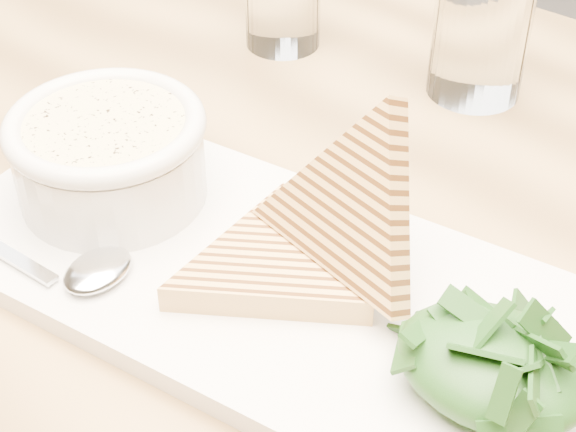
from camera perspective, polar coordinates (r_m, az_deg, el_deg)
The scene contains 12 objects.
table_top at distance 0.67m, azimuth -5.58°, elevation 0.73°, with size 1.28×0.85×0.04m, color #9D7945.
table_leg_bl at distance 1.45m, azimuth -13.97°, elevation 4.48°, with size 0.06×0.06×0.73m, color #9D7945.
platter at distance 0.56m, azimuth -1.12°, elevation -4.38°, with size 0.45×0.20×0.02m, color silver.
soup_bowl at distance 0.62m, azimuth -11.38°, elevation 3.28°, with size 0.13×0.13×0.05m, color silver.
soup at distance 0.60m, azimuth -11.75°, elevation 5.65°, with size 0.11×0.11×0.01m, color beige.
bowl_rim at distance 0.60m, azimuth -11.78°, elevation 5.80°, with size 0.14×0.14×0.01m, color silver.
sandwich_flat at distance 0.55m, azimuth -1.06°, elevation -3.24°, with size 0.15×0.15×0.02m, color tan, non-canonical shape.
sandwich_lean at distance 0.53m, azimuth 4.01°, elevation 0.42°, with size 0.15×0.15×0.08m, color tan, non-canonical shape.
salad_base at distance 0.49m, azimuth 13.08°, elevation -9.42°, with size 0.11×0.08×0.04m, color #10330E.
arugula_pile at distance 0.49m, azimuth 13.19°, elevation -8.92°, with size 0.11×0.10×0.05m, color #27521C, non-canonical shape.
spoon_bowl at distance 0.57m, azimuth -12.20°, elevation -3.44°, with size 0.04×0.05×0.01m, color silver.
glass_far at distance 0.75m, azimuth 12.42°, elevation 11.86°, with size 0.08×0.08×0.12m, color white.
Camera 1 is at (0.17, -0.60, 1.17)m, focal length 55.00 mm.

